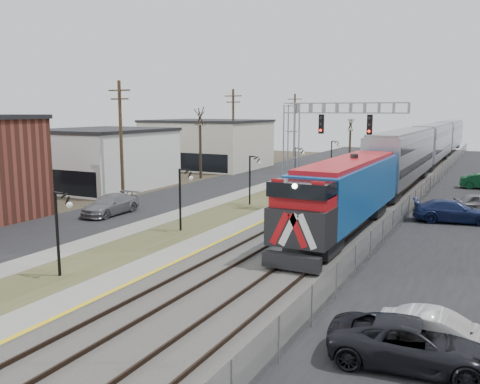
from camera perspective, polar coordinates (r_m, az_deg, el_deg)
The scene contains 19 objects.
street_west at distance 50.63m, azimuth -3.05°, elevation 0.58°, with size 7.00×120.00×0.04m, color black.
sidewalk at distance 48.54m, azimuth 1.54°, elevation 0.24°, with size 2.00×120.00×0.08m, color gray.
grass_median at distance 47.34m, azimuth 4.82°, elevation -0.04°, with size 4.00×120.00×0.06m, color #414A27.
platform at distance 46.29m, azimuth 8.26°, elevation -0.20°, with size 2.00×120.00×0.24m, color gray.
ballast_bed at distance 44.96m, azimuth 14.29°, elevation -0.70°, with size 8.00×120.00×0.20m, color #595651.
platform_edge at distance 46.00m, azimuth 9.30°, elevation -0.13°, with size 0.24×120.00×0.01m, color gold.
track_near at distance 45.40m, azimuth 11.84°, elevation -0.29°, with size 1.58×120.00×0.15m.
track_far at distance 44.63m, azimuth 16.18°, elevation -0.62°, with size 1.58×120.00×0.15m.
train at distance 66.29m, azimuth 20.03°, elevation 4.61°, with size 3.00×85.85×5.33m.
signal_gantry at distance 38.38m, azimuth 8.17°, elevation 6.09°, with size 9.00×1.07×8.15m.
lampposts at distance 32.39m, azimuth -6.46°, elevation -0.84°, with size 0.14×62.14×4.00m.
utility_poles at distance 43.67m, azimuth -13.20°, elevation 5.54°, with size 0.28×80.28×10.00m.
fence at distance 44.13m, azimuth 19.64°, elevation -0.21°, with size 0.04×120.00×1.60m, color gray.
buildings_west at distance 47.73m, azimuth -19.71°, elevation 3.14°, with size 14.00×67.00×7.00m.
bare_trees at distance 54.25m, azimuth -2.06°, elevation 4.02°, with size 12.30×42.30×5.95m.
car_lot_b at distance 17.75m, azimuth 21.63°, elevation -14.64°, with size 1.37×3.94×1.30m, color beige.
car_lot_c at distance 16.65m, azimuth 18.90°, elevation -15.93°, with size 2.32×5.04×1.40m, color black.
car_lot_d at distance 37.51m, azimuth 22.82°, elevation -2.06°, with size 2.13×5.23×1.52m, color #15204C.
car_street_b at distance 38.33m, azimuth -14.35°, elevation -1.43°, with size 2.04×5.02×1.46m, color slate.
Camera 1 is at (13.70, -8.25, 7.64)m, focal length 38.00 mm.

